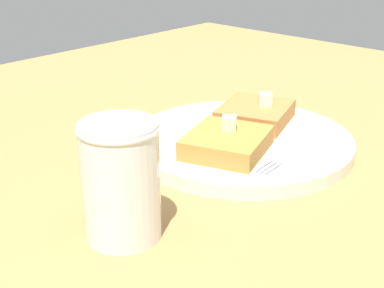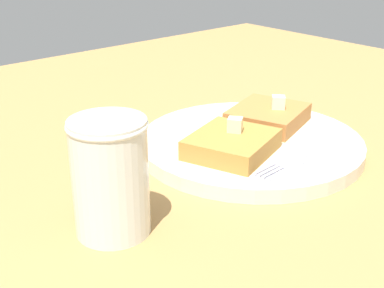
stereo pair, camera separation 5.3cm
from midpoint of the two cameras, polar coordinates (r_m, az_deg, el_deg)
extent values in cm
cube|color=#AD8149|center=(57.61, 10.85, -4.60)|extent=(126.70, 126.70, 2.08)
cylinder|color=silver|center=(63.17, 8.65, -0.05)|extent=(26.02, 26.02, 1.58)
torus|color=brown|center=(63.02, 8.67, 0.28)|extent=(26.02, 26.02, 0.80)
cube|color=#BD833A|center=(58.07, 6.88, -0.07)|extent=(11.19, 10.57, 2.14)
cube|color=#BD783C|center=(66.97, 10.37, 2.90)|extent=(11.19, 10.57, 2.14)
cube|color=beige|center=(58.31, 7.13, 1.97)|extent=(2.04, 2.08, 1.55)
cube|color=#F5EBC7|center=(66.47, 11.48, 4.35)|extent=(2.08, 2.09, 1.55)
cube|color=silver|center=(61.84, 16.11, -0.27)|extent=(10.04, 1.58, 0.36)
cube|color=silver|center=(56.70, 12.89, -2.09)|extent=(2.94, 2.39, 0.36)
cube|color=silver|center=(53.99, 11.90, -3.32)|extent=(3.21, 0.54, 0.36)
cube|color=silver|center=(54.26, 11.41, -3.14)|extent=(3.21, 0.54, 0.36)
cube|color=silver|center=(54.52, 10.94, -2.96)|extent=(3.21, 0.54, 0.36)
cube|color=silver|center=(54.79, 10.47, -2.79)|extent=(3.21, 0.54, 0.36)
cylinder|color=#5A2911|center=(45.89, -5.28, -5.89)|extent=(5.98, 5.98, 6.31)
cylinder|color=silver|center=(44.96, -5.37, -3.66)|extent=(6.50, 6.50, 10.31)
torus|color=silver|center=(43.06, -5.60, 1.95)|extent=(6.74, 6.74, 0.50)
camera|label=1|loc=(0.03, -87.14, 1.22)|focal=50.00mm
camera|label=2|loc=(0.03, 92.86, -1.22)|focal=50.00mm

